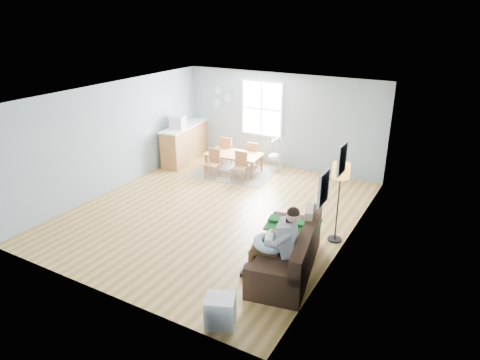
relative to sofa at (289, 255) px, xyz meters
The scene contains 22 objects.
room 3.50m from the sofa, 149.83° to the left, with size 8.40×9.40×3.90m.
window 5.88m from the sofa, 121.76° to the left, with size 1.32×0.08×1.62m.
pictures 1.68m from the sofa, 32.38° to the left, with size 0.05×1.34×0.74m.
wall_plates 6.75m from the sofa, 132.18° to the left, with size 0.67×0.02×0.66m.
sofa is the anchor object (origin of this frame).
green_throw 0.76m from the sofa, 107.68° to the left, with size 0.98×0.77×0.04m, color #145922.
beige_pillow 0.76m from the sofa, 79.37° to the left, with size 0.14×0.49×0.49m, color tan.
father 0.55m from the sofa, 102.66° to the right, with size 1.04×0.59×1.40m.
nursing_pillow 0.56m from the sofa, 123.09° to the right, with size 0.55×0.55×0.15m, color silver.
infant 0.61m from the sofa, 126.95° to the right, with size 0.24×0.40×0.15m.
toddler 0.47m from the sofa, 122.74° to the left, with size 0.55×0.32×0.83m.
floor_lamp 1.83m from the sofa, 74.92° to the left, with size 0.33×0.33×1.65m.
storage_cube 1.83m from the sofa, 100.15° to the right, with size 0.55×0.52×0.48m.
rug 5.02m from the sofa, 131.51° to the left, with size 2.20×1.67×0.01m, color gray.
dining_table 5.01m from the sofa, 131.51° to the left, with size 1.56×0.87×0.55m, color #955F30.
chair_sw 4.80m from the sofa, 139.00° to the left, with size 0.38×0.38×0.80m.
chair_se 4.34m from the sofa, 131.01° to the left, with size 0.41×0.41×0.81m.
chair_nw 5.69m from the sofa, 131.95° to the left, with size 0.42×0.42×0.85m.
chair_ne 5.30m from the sofa, 124.70° to the left, with size 0.39×0.39×0.79m.
counter 6.44m from the sofa, 142.64° to the left, with size 0.81×2.04×1.11m.
monitor 6.24m from the sofa, 145.06° to the left, with size 0.44×0.43×0.36m.
baby_swing 5.10m from the sofa, 118.05° to the left, with size 0.89×0.90×0.90m.
Camera 1 is at (4.84, -7.48, 4.37)m, focal length 32.00 mm.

